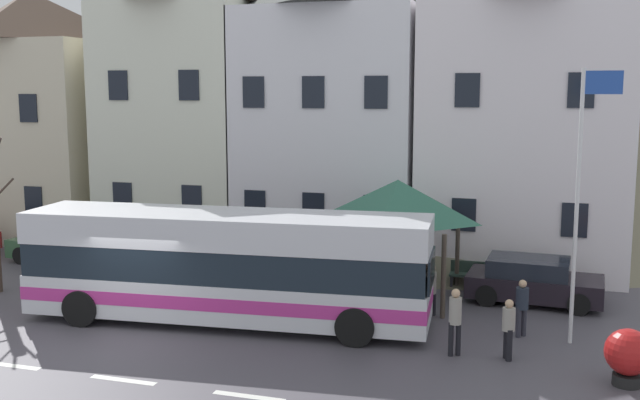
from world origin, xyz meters
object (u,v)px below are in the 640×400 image
object	(u,v)px
townhouse_01	(187,98)
flagpole	(581,187)
townhouse_00	(36,116)
pedestrian_03	(508,327)
transit_bus	(227,268)
hilltop_castle	(432,82)
townhouse_02	(335,108)
townhouse_03	(525,115)
pedestrian_00	(455,317)
parked_car_00	(533,281)
pedestrian_02	(522,304)
bus_shelter	(398,201)
harbour_buoy	(628,354)
parked_car_01	(68,245)
public_bench	(475,274)
pedestrian_01	(431,287)

from	to	relation	value
townhouse_01	flagpole	size ratio (longest dim) A/B	1.75
townhouse_01	townhouse_00	bearing A→B (deg)	-179.68
pedestrian_03	transit_bus	bearing A→B (deg)	174.90
flagpole	hilltop_castle	bearing A→B (deg)	106.79
townhouse_02	townhouse_03	bearing A→B (deg)	3.00
pedestrian_00	townhouse_01	bearing A→B (deg)	140.56
pedestrian_03	flagpole	world-z (taller)	flagpole
parked_car_00	pedestrian_02	xyz separation A→B (m)	(-0.21, -3.33, 0.21)
townhouse_03	pedestrian_03	world-z (taller)	townhouse_03
townhouse_02	bus_shelter	bearing A→B (deg)	-57.20
pedestrian_03	bus_shelter	bearing A→B (deg)	128.73
parked_car_00	harbour_buoy	xyz separation A→B (m)	(2.11, -6.00, 0.04)
townhouse_00	parked_car_01	bearing A→B (deg)	-44.19
pedestrian_03	townhouse_02	bearing A→B (deg)	125.57
parked_car_00	pedestrian_02	distance (m)	3.34
transit_bus	harbour_buoy	xyz separation A→B (m)	(10.12, -1.52, -0.84)
townhouse_01	public_bench	distance (m)	13.66
hilltop_castle	public_bench	xyz separation A→B (m)	(4.57, -20.16, -6.34)
townhouse_00	transit_bus	distance (m)	16.31
hilltop_castle	parked_car_00	distance (m)	23.01
hilltop_castle	public_bench	size ratio (longest dim) A/B	25.89
townhouse_01	public_bench	size ratio (longest dim) A/B	7.44
pedestrian_01	pedestrian_02	xyz separation A→B (m)	(2.52, -1.11, 0.04)
bus_shelter	pedestrian_03	size ratio (longest dim) A/B	2.49
parked_car_01	pedestrian_00	world-z (taller)	pedestrian_00
hilltop_castle	transit_bus	xyz separation A→B (m)	(-1.64, -25.72, -5.27)
parked_car_01	pedestrian_00	xyz separation A→B (m)	(14.80, -5.49, 0.28)
townhouse_01	pedestrian_00	distance (m)	16.42
pedestrian_00	harbour_buoy	size ratio (longest dim) A/B	1.32
flagpole	pedestrian_01	bearing A→B (deg)	161.90
townhouse_03	hilltop_castle	bearing A→B (deg)	109.82
townhouse_00	bus_shelter	xyz separation A→B (m)	(16.99, -5.32, -2.23)
townhouse_03	pedestrian_03	distance (m)	11.31
townhouse_01	transit_bus	distance (m)	11.70
hilltop_castle	pedestrian_00	xyz separation A→B (m)	(4.68, -26.50, -5.84)
townhouse_01	transit_bus	xyz separation A→B (m)	(5.76, -9.14, -4.47)
pedestrian_01	pedestrian_02	bearing A→B (deg)	-23.65
townhouse_01	townhouse_03	world-z (taller)	townhouse_01
transit_bus	parked_car_00	size ratio (longest dim) A/B	2.80
townhouse_01	parked_car_00	bearing A→B (deg)	-18.71
hilltop_castle	pedestrian_00	distance (m)	27.54
townhouse_02	hilltop_castle	distance (m)	16.53
public_bench	flagpole	bearing A→B (deg)	-57.58
pedestrian_02	pedestrian_03	bearing A→B (deg)	-97.57
public_bench	flagpole	size ratio (longest dim) A/B	0.23
pedestrian_00	townhouse_02	bearing A→B (deg)	120.27
hilltop_castle	pedestrian_03	world-z (taller)	hilltop_castle
townhouse_03	pedestrian_00	bearing A→B (deg)	-96.14
flagpole	townhouse_02	bearing A→B (deg)	136.32
transit_bus	parked_car_01	bearing A→B (deg)	146.17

